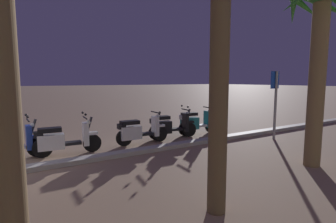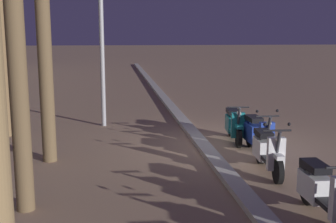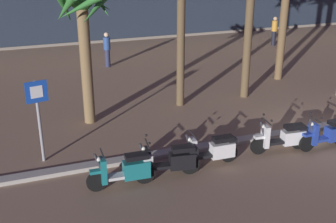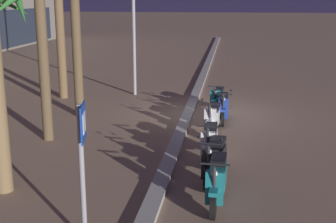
{
  "view_description": "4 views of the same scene",
  "coord_description": "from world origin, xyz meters",
  "px_view_note": "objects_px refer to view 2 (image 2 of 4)",
  "views": [
    {
      "loc": [
        -0.74,
        7.32,
        2.09
      ],
      "look_at": [
        -5.13,
        0.34,
        1.11
      ],
      "focal_mm": 28.24,
      "sensor_mm": 36.0,
      "label": 1
    },
    {
      "loc": [
        -10.44,
        2.86,
        2.87
      ],
      "look_at": [
        -2.41,
        1.8,
        1.39
      ],
      "focal_mm": 45.52,
      "sensor_mm": 36.0,
      "label": 2
    },
    {
      "loc": [
        -9.33,
        -9.96,
        5.85
      ],
      "look_at": [
        -4.94,
        1.88,
        0.82
      ],
      "focal_mm": 45.79,
      "sensor_mm": 36.0,
      "label": 3
    },
    {
      "loc": [
        -15.65,
        -0.89,
        4.07
      ],
      "look_at": [
        -3.33,
        0.85,
        0.91
      ],
      "focal_mm": 49.11,
      "sensor_mm": 36.0,
      "label": 4
    }
  ],
  "objects_px": {
    "scooter_teal_mid_centre": "(234,124)",
    "scooter_white_far_back": "(322,191)",
    "scooter_white_lead_nearest": "(267,151)",
    "scooter_blue_last_in_row": "(257,134)"
  },
  "relations": [
    {
      "from": "scooter_teal_mid_centre",
      "to": "scooter_blue_last_in_row",
      "type": "bearing_deg",
      "value": -169.31
    },
    {
      "from": "scooter_white_far_back",
      "to": "scooter_white_lead_nearest",
      "type": "xyz_separation_m",
      "value": [
        2.36,
        0.03,
        0.0
      ]
    },
    {
      "from": "scooter_white_lead_nearest",
      "to": "scooter_blue_last_in_row",
      "type": "distance_m",
      "value": 1.43
    },
    {
      "from": "scooter_white_lead_nearest",
      "to": "scooter_white_far_back",
      "type": "bearing_deg",
      "value": -179.27
    },
    {
      "from": "scooter_teal_mid_centre",
      "to": "scooter_white_lead_nearest",
      "type": "bearing_deg",
      "value": 179.0
    },
    {
      "from": "scooter_teal_mid_centre",
      "to": "scooter_white_far_back",
      "type": "bearing_deg",
      "value": 179.82
    },
    {
      "from": "scooter_white_lead_nearest",
      "to": "scooter_blue_last_in_row",
      "type": "relative_size",
      "value": 1.03
    },
    {
      "from": "scooter_white_far_back",
      "to": "scooter_white_lead_nearest",
      "type": "distance_m",
      "value": 2.36
    },
    {
      "from": "scooter_white_far_back",
      "to": "scooter_white_lead_nearest",
      "type": "height_order",
      "value": "scooter_white_lead_nearest"
    },
    {
      "from": "scooter_white_far_back",
      "to": "scooter_teal_mid_centre",
      "type": "bearing_deg",
      "value": -0.18
    }
  ]
}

